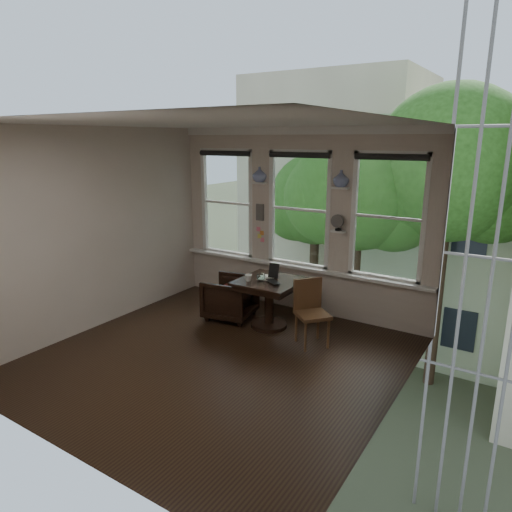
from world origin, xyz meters
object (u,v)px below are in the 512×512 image
Objects in this scene: mug at (248,278)px; side_chair_right at (312,314)px; table at (269,304)px; armchair_left at (230,298)px; laptop at (271,282)px.

side_chair_right is at bearing -1.20° from mug.
table is 8.45× the size of mug.
armchair_left is 7.02× the size of mug.
side_chair_right reaches higher than armchair_left.
mug is (-1.08, 0.02, 0.34)m from side_chair_right.
table is 0.41m from laptop.
side_chair_right is (0.84, -0.23, 0.09)m from table.
side_chair_right reaches higher than table.
mug is (-0.33, -0.09, 0.04)m from laptop.
mug reaches higher than armchair_left.
mug is at bearing 129.24° from side_chair_right.
table is at bearing 40.36° from mug.
armchair_left is at bearing -151.24° from laptop.
mug reaches higher than table.
laptop is 0.35m from mug.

